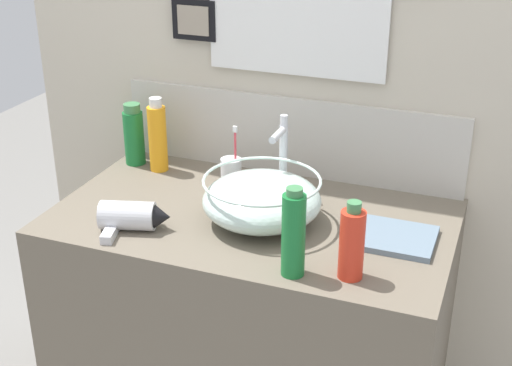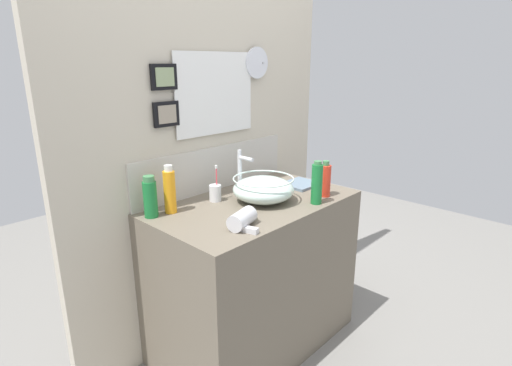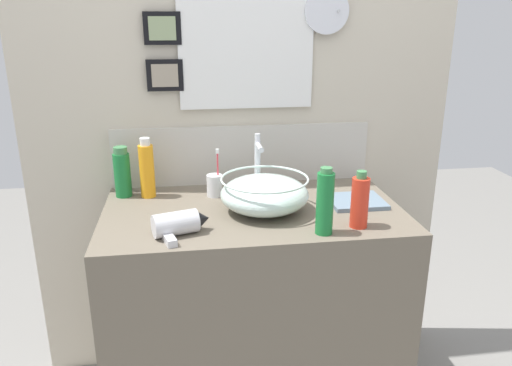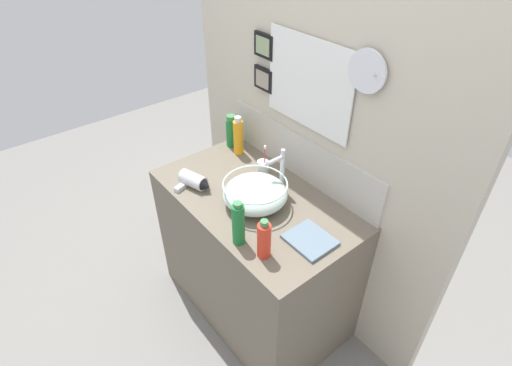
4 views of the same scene
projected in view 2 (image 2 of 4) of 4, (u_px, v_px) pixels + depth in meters
The scene contains 12 objects.
ground_plane at pixel (255, 340), 2.34m from camera, with size 6.00×6.00×0.00m, color gray.
vanity_counter at pixel (255, 275), 2.21m from camera, with size 1.10×0.63×0.86m, color #6B6051.
back_panel at pixel (209, 120), 2.20m from camera, with size 1.78×0.10×2.51m.
glass_bowl_sink at pixel (263, 189), 2.08m from camera, with size 0.32×0.32×0.13m.
faucet at pixel (241, 170), 2.16m from camera, with size 0.02×0.11×0.25m.
hair_drier at pixel (244, 218), 1.77m from camera, with size 0.20×0.17×0.08m.
toothbrush_cup at pixel (215, 193), 2.09m from camera, with size 0.06×0.06×0.19m.
lotion_bottle at pixel (317, 183), 2.03m from camera, with size 0.06×0.06×0.23m.
soap_dispenser at pixel (150, 197), 1.86m from camera, with size 0.06×0.06×0.20m.
spray_bottle at pixel (325, 180), 2.15m from camera, with size 0.06×0.06×0.20m.
shampoo_bottle at pixel (170, 191), 1.91m from camera, with size 0.06×0.06×0.24m.
hand_towel at pixel (300, 184), 2.36m from camera, with size 0.20×0.18×0.02m, color slate.
Camera 2 is at (-1.43, -1.35, 1.57)m, focal length 28.00 mm.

